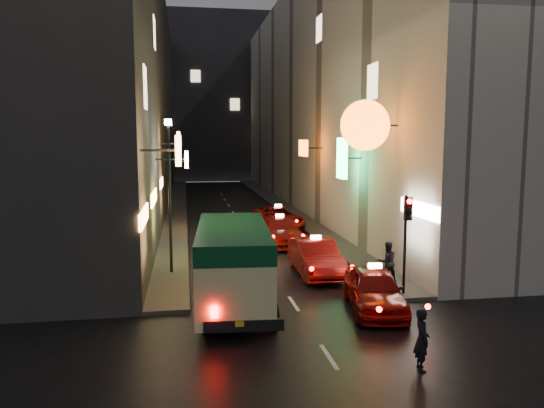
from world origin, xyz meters
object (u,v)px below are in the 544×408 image
pedestrian_crossing (422,336)px  lamp_post (170,186)px  taxi_near (374,286)px  minibus (233,257)px  traffic_light (407,223)px

pedestrian_crossing → lamp_post: lamp_post is taller
taxi_near → lamp_post: bearing=139.8°
taxi_near → pedestrian_crossing: size_ratio=3.14×
minibus → lamp_post: lamp_post is taller
taxi_near → traffic_light: 2.66m
minibus → lamp_post: 5.52m
minibus → pedestrian_crossing: size_ratio=3.79×
taxi_near → pedestrian_crossing: taxi_near is taller
pedestrian_crossing → minibus: bearing=44.3°
pedestrian_crossing → traffic_light: 6.19m
minibus → taxi_near: 4.72m
pedestrian_crossing → lamp_post: bearing=38.7°
minibus → traffic_light: 6.15m
taxi_near → pedestrian_crossing: 4.50m
minibus → taxi_near: bearing=-11.5°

